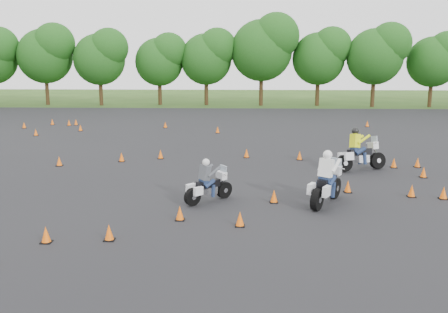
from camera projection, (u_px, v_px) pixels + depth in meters
name	position (u px, v px, depth m)	size (l,w,h in m)	color
ground	(219.00, 214.00, 16.74)	(140.00, 140.00, 0.00)	#2D5119
asphalt_pad	(226.00, 174.00, 22.62)	(62.00, 62.00, 0.00)	black
treeline	(269.00, 64.00, 49.95)	(87.32, 32.33, 10.61)	#1B4C15
traffic_cones	(231.00, 173.00, 21.81)	(32.88, 32.99, 0.45)	#FF630A
rider_grey	(208.00, 180.00, 18.05)	(2.12, 0.65, 1.64)	#46494F
rider_yellow	(363.00, 149.00, 23.11)	(2.60, 0.80, 2.01)	#D9E414
rider_white	(326.00, 177.00, 17.73)	(2.59, 0.80, 2.00)	silver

